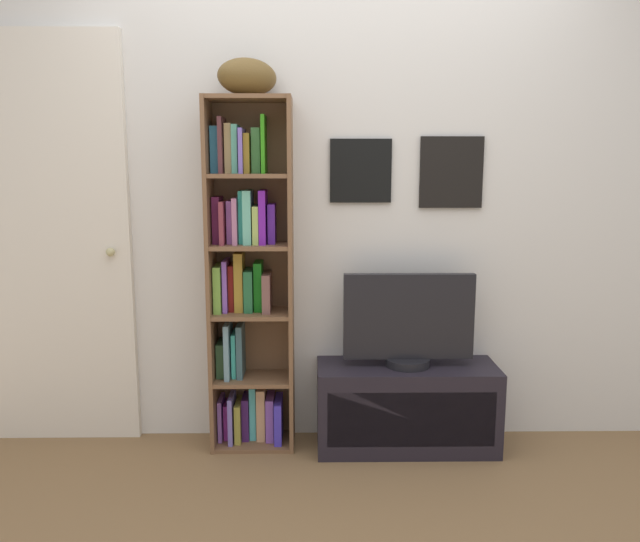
% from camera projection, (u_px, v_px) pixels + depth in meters
% --- Properties ---
extents(back_wall, '(4.80, 0.08, 2.36)m').
position_uv_depth(back_wall, '(334.00, 213.00, 3.22)').
color(back_wall, silver).
rests_on(back_wall, ground).
extents(bookshelf, '(0.41, 0.25, 1.74)m').
position_uv_depth(bookshelf, '(247.00, 283.00, 3.15)').
color(bookshelf, brown).
rests_on(bookshelf, ground).
extents(football, '(0.34, 0.31, 0.17)m').
position_uv_depth(football, '(247.00, 77.00, 2.95)').
color(football, brown).
rests_on(football, bookshelf).
extents(tv_stand, '(0.90, 0.34, 0.43)m').
position_uv_depth(tv_stand, '(406.00, 407.00, 3.19)').
color(tv_stand, black).
rests_on(tv_stand, ground).
extents(television, '(0.64, 0.22, 0.47)m').
position_uv_depth(television, '(409.00, 322.00, 3.11)').
color(television, black).
rests_on(television, tv_stand).
extents(door, '(0.77, 0.09, 2.07)m').
position_uv_depth(door, '(55.00, 243.00, 3.17)').
color(door, silver).
rests_on(door, ground).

